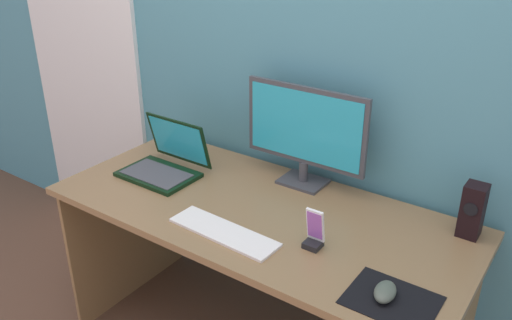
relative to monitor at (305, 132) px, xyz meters
The scene contains 10 objects.
wall_back 0.34m from the monitor, 103.83° to the left, with size 6.00×0.04×2.50m, color teal.
door_left 1.43m from the monitor, behind, with size 0.82×0.02×2.02m, color white.
desk 0.45m from the monitor, 96.99° to the right, with size 1.57×0.70×0.71m.
monitor is the anchor object (origin of this frame).
speaker_right 0.66m from the monitor, ahead, with size 0.07×0.08×0.19m.
laptop 0.60m from the monitor, 154.40° to the right, with size 0.31×0.27×0.22m.
keyboard_external 0.52m from the monitor, 94.45° to the right, with size 0.41×0.12×0.01m, color white.
mousepad 0.77m from the monitor, 39.82° to the right, with size 0.25×0.20×0.00m, color black.
mouse 0.75m from the monitor, 40.94° to the right, with size 0.06×0.10×0.04m, color #4B5347.
phone_in_dock 0.48m from the monitor, 55.08° to the right, with size 0.06×0.05×0.14m.
Camera 1 is at (0.97, -1.40, 1.71)m, focal length 37.32 mm.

